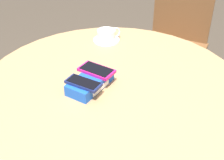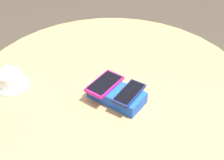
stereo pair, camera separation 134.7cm
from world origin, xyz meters
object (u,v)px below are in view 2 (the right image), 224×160
Objects in this scene: phone_box at (117,95)px; phone_navy at (129,93)px; phone_magenta at (105,84)px; coffee_cup at (10,78)px; round_table at (112,103)px; saucer at (12,85)px.

phone_navy reaches higher than phone_box.
phone_box is 1.40× the size of phone_magenta.
coffee_cup is (0.41, 0.19, -0.02)m from phone_navy.
phone_magenta is (0.10, 0.01, 0.00)m from phone_navy.
round_table is 0.15m from phone_box.
saucer is 1.13× the size of coffee_cup.
phone_box is (-0.07, 0.06, 0.12)m from round_table.
phone_magenta is at bearing -150.30° from coffee_cup.
coffee_cup is at bearing 25.09° from phone_navy.
phone_magenta is at bearing 105.04° from round_table.
coffee_cup reaches higher than phone_magenta.
phone_magenta is at bearing 7.07° from phone_box.
phone_magenta is at bearing 8.23° from phone_navy.
saucer is at bearing 27.34° from phone_box.
phone_box is 0.06m from phone_magenta.
phone_box is 0.41m from saucer.
coffee_cup is (0.36, 0.19, 0.01)m from phone_box.
coffee_cup is at bearing 26.96° from phone_box.
round_table is at bearing -74.96° from phone_magenta.
phone_magenta is (0.05, 0.01, 0.03)m from phone_box.
phone_navy and phone_magenta have the same top height.
saucer is at bearing 30.14° from phone_magenta.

